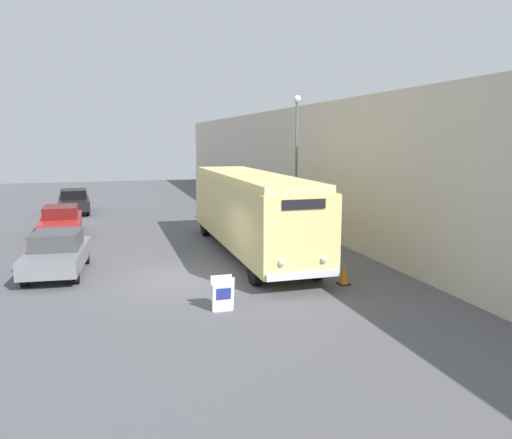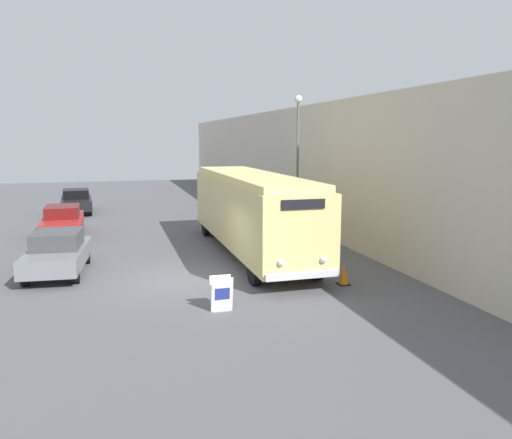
# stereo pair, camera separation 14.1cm
# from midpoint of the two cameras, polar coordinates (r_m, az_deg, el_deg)

# --- Properties ---
(ground_plane) EXTENTS (80.00, 80.00, 0.00)m
(ground_plane) POSITION_cam_midpoint_polar(r_m,az_deg,el_deg) (16.61, -8.49, -6.83)
(ground_plane) COLOR #56565B
(building_wall_right) EXTENTS (0.30, 60.00, 6.21)m
(building_wall_right) POSITION_cam_midpoint_polar(r_m,az_deg,el_deg) (27.60, 3.97, 6.20)
(building_wall_right) COLOR beige
(building_wall_right) RESTS_ON ground_plane
(vintage_bus) EXTENTS (2.42, 11.35, 3.20)m
(vintage_bus) POSITION_cam_midpoint_polar(r_m,az_deg,el_deg) (19.76, -0.85, 1.23)
(vintage_bus) COLOR black
(vintage_bus) RESTS_ON ground_plane
(sign_board) EXTENTS (0.58, 0.36, 0.95)m
(sign_board) POSITION_cam_midpoint_polar(r_m,az_deg,el_deg) (13.48, -4.13, -8.53)
(sign_board) COLOR gray
(sign_board) RESTS_ON ground_plane
(streetlamp) EXTENTS (0.36, 0.36, 6.52)m
(streetlamp) POSITION_cam_midpoint_polar(r_m,az_deg,el_deg) (23.44, 4.48, 8.38)
(streetlamp) COLOR #595E60
(streetlamp) RESTS_ON ground_plane
(parked_car_near) EXTENTS (2.11, 4.15, 1.45)m
(parked_car_near) POSITION_cam_midpoint_polar(r_m,az_deg,el_deg) (18.26, -21.98, -3.55)
(parked_car_near) COLOR black
(parked_car_near) RESTS_ON ground_plane
(parked_car_mid) EXTENTS (1.84, 4.50, 1.44)m
(parked_car_mid) POSITION_cam_midpoint_polar(r_m,az_deg,el_deg) (25.11, -21.54, -0.15)
(parked_car_mid) COLOR black
(parked_car_mid) RESTS_ON ground_plane
(parked_car_far) EXTENTS (2.02, 4.43, 1.46)m
(parked_car_far) POSITION_cam_midpoint_polar(r_m,az_deg,el_deg) (32.74, -20.20, 1.98)
(parked_car_far) COLOR black
(parked_car_far) RESTS_ON ground_plane
(traffic_cone) EXTENTS (0.36, 0.36, 0.64)m
(traffic_cone) POSITION_cam_midpoint_polar(r_m,az_deg,el_deg) (16.07, 9.78, -6.25)
(traffic_cone) COLOR black
(traffic_cone) RESTS_ON ground_plane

